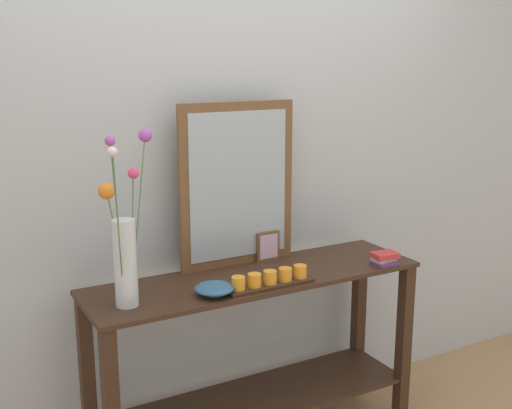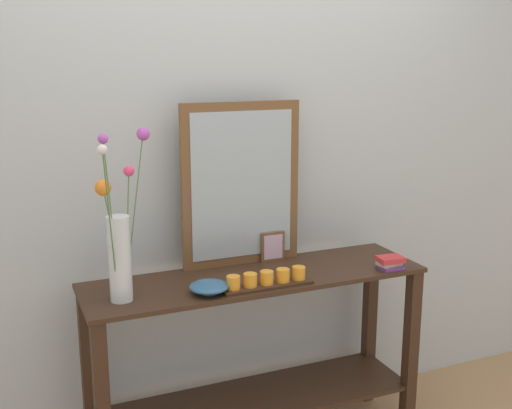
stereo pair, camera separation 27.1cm
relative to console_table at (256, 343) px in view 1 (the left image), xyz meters
The scene contains 8 objects.
wall_back 0.89m from the console_table, 90.00° to the left, with size 6.40×0.08×2.70m, color #B2BCC1.
console_table is the anchor object (origin of this frame).
mirror_leaning 0.71m from the console_table, 88.09° to the left, with size 0.56×0.03×0.74m.
tall_vase_left 0.81m from the console_table, behind, with size 0.25×0.28×0.66m.
candle_tray 0.38m from the console_table, 95.16° to the right, with size 0.39×0.09×0.07m.
picture_frame_small 0.44m from the console_table, 45.82° to the left, with size 0.12×0.01×0.14m.
decorative_bowl 0.45m from the console_table, 154.71° to the right, with size 0.16×0.16×0.05m.
book_stack 0.70m from the console_table, 14.53° to the right, with size 0.12×0.09×0.06m.
Camera 1 is at (-1.28, -2.31, 1.79)m, focal length 44.87 mm.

